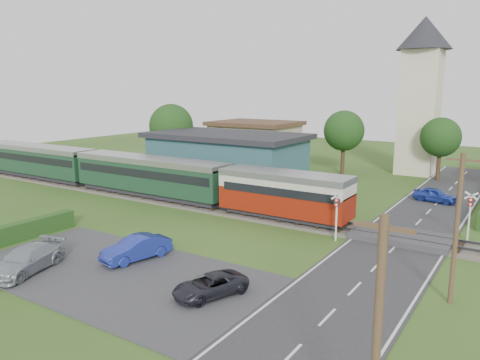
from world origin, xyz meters
The scene contains 27 objects.
ground centered at (0.00, 0.00, 0.00)m, with size 120.00×120.00×0.00m, color #2D4C19.
railway_track centered at (0.00, 2.00, 0.11)m, with size 76.00×3.20×0.49m.
road centered at (10.00, 0.00, 0.03)m, with size 6.00×70.00×0.05m, color #28282B.
car_park centered at (-1.50, -12.00, 0.04)m, with size 17.00×9.00×0.08m, color #333335.
crossing_deck centered at (10.00, 2.00, 0.23)m, with size 6.20×3.40×0.45m, color #333335.
platform centered at (-10.00, 5.20, 0.23)m, with size 30.00×3.00×0.45m, color gray.
equipment_hut centered at (-18.00, 5.20, 1.75)m, with size 2.30×2.30×2.55m.
station_building centered at (-10.00, 10.99, 2.69)m, with size 16.00×9.00×5.30m.
train centered at (-15.38, 2.00, 2.18)m, with size 43.20×2.90×3.40m.
church_tower centered at (5.00, 28.00, 10.23)m, with size 6.00×6.00×17.60m.
house_west centered at (-15.00, 25.00, 2.79)m, with size 10.80×8.80×5.50m.
hedge_carpark centered at (-11.00, -12.00, 0.60)m, with size 0.80×9.00×1.20m, color #193814.
hedge_station centered at (-10.00, 15.50, 0.65)m, with size 22.00×0.80×1.30m, color #193814.
tree_a centered at (-20.00, 14.00, 5.38)m, with size 5.20×5.20×8.00m.
tree_b centered at (-2.00, 23.00, 5.02)m, with size 4.60×4.60×7.34m.
tree_c centered at (8.00, 25.00, 4.65)m, with size 4.20×4.20×6.78m.
utility_pole_a centered at (14.20, -18.00, 3.63)m, with size 1.40×0.22×7.00m.
utility_pole_b centered at (14.20, -6.00, 3.63)m, with size 1.40×0.22×7.00m.
crossing_signal_near centered at (6.40, -0.41, 2.14)m, with size 0.84×0.28×3.28m.
crossing_signal_far centered at (13.60, 4.39, 2.14)m, with size 0.84×0.28×3.28m.
streetlamp_west centered at (-22.00, 20.00, 3.04)m, with size 0.30×0.30×5.15m.
car_on_road centered at (9.74, 14.31, 0.66)m, with size 1.45×3.60×1.23m, color #223AA7.
car_park_blue centered at (-1.92, -9.98, 0.76)m, with size 1.43×4.10×1.35m, color navy.
car_park_silver centered at (-5.56, -14.50, 0.76)m, with size 1.91×4.70×1.36m, color #9198A1.
car_park_dark centered at (4.50, -11.56, 0.59)m, with size 1.71×3.70×1.03m, color black.
pedestrian_near centered at (-2.09, 5.42, 1.34)m, with size 0.65×0.43×1.78m, color gray.
pedestrian_far centered at (-13.95, 5.20, 1.41)m, with size 0.93×0.73×1.92m, color gray.
Camera 1 is at (16.96, -28.25, 9.77)m, focal length 35.00 mm.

